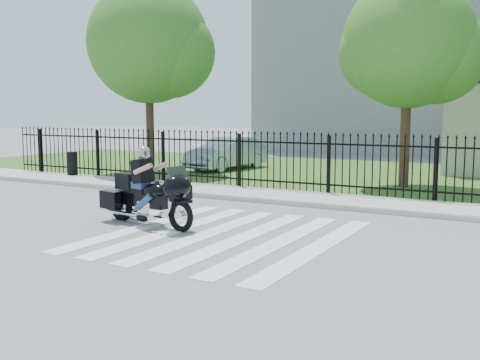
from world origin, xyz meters
The scene contains 12 objects.
ground centered at (0.00, 0.00, 0.00)m, with size 120.00×120.00×0.00m, color slate.
crosswalk centered at (0.00, 0.00, 0.01)m, with size 5.00×5.50×0.01m, color silver, non-canonical shape.
sidewalk centered at (0.00, 5.00, 0.06)m, with size 40.00×2.00×0.12m, color #ADAAA3.
curb centered at (0.00, 4.00, 0.06)m, with size 40.00×0.12×0.12m, color #ADAAA3.
grass_strip centered at (0.00, 12.00, 0.01)m, with size 40.00×12.00×0.02m, color #2F561D.
iron_fence centered at (0.00, 6.00, 0.90)m, with size 26.00×0.04×1.80m.
tree_left centered at (-8.50, 8.50, 5.17)m, with size 4.80×4.80×7.58m.
tree_mid centered at (1.50, 9.00, 4.67)m, with size 4.20×4.20×6.78m.
building_tall centered at (-3.00, 26.00, 6.00)m, with size 15.00×10.00×12.00m, color gray.
motorcycle_rider centered at (-2.08, 0.13, 0.73)m, with size 2.67×1.21×1.78m.
parked_car centered at (-6.40, 11.02, 0.70)m, with size 1.45×4.15×1.37m, color #9AADC2.
litter_bin centered at (-10.00, 5.70, 0.55)m, with size 0.38×0.38×0.86m, color black.
Camera 1 is at (5.65, -9.56, 2.53)m, focal length 42.00 mm.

